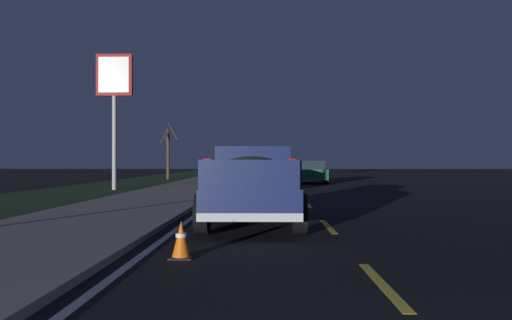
{
  "coord_description": "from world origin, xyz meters",
  "views": [
    {
      "loc": [
        -2.21,
        1.4,
        1.5
      ],
      "look_at": [
        9.44,
        1.66,
        1.53
      ],
      "focal_mm": 35.58,
      "sensor_mm": 36.0,
      "label": 1
    }
  ],
  "objects_px": {
    "sedan_green": "(312,172)",
    "gas_price_sign": "(114,88)",
    "bare_tree_far": "(168,153)",
    "sedan_silver": "(261,175)",
    "traffic_cone_near": "(181,240)",
    "pickup_truck": "(253,183)"
  },
  "relations": [
    {
      "from": "sedan_green",
      "to": "gas_price_sign",
      "type": "bearing_deg",
      "value": 126.34
    },
    {
      "from": "gas_price_sign",
      "to": "bare_tree_far",
      "type": "xyz_separation_m",
      "value": [
        15.64,
        0.22,
        -3.16
      ]
    },
    {
      "from": "sedan_silver",
      "to": "traffic_cone_near",
      "type": "bearing_deg",
      "value": 176.88
    },
    {
      "from": "gas_price_sign",
      "to": "traffic_cone_near",
      "type": "relative_size",
      "value": 12.34
    },
    {
      "from": "pickup_truck",
      "to": "sedan_silver",
      "type": "distance_m",
      "value": 14.14
    },
    {
      "from": "sedan_silver",
      "to": "pickup_truck",
      "type": "bearing_deg",
      "value": 179.88
    },
    {
      "from": "sedan_silver",
      "to": "bare_tree_far",
      "type": "relative_size",
      "value": 0.93
    },
    {
      "from": "pickup_truck",
      "to": "gas_price_sign",
      "type": "xyz_separation_m",
      "value": [
        14.31,
        7.71,
        4.41
      ]
    },
    {
      "from": "pickup_truck",
      "to": "sedan_green",
      "type": "xyz_separation_m",
      "value": [
        22.53,
        -3.46,
        -0.2
      ]
    },
    {
      "from": "gas_price_sign",
      "to": "sedan_silver",
      "type": "bearing_deg",
      "value": -91.32
    },
    {
      "from": "sedan_green",
      "to": "traffic_cone_near",
      "type": "relative_size",
      "value": 7.65
    },
    {
      "from": "pickup_truck",
      "to": "traffic_cone_near",
      "type": "distance_m",
      "value": 4.59
    },
    {
      "from": "gas_price_sign",
      "to": "traffic_cone_near",
      "type": "bearing_deg",
      "value": -160.24
    },
    {
      "from": "sedan_silver",
      "to": "traffic_cone_near",
      "type": "height_order",
      "value": "sedan_silver"
    },
    {
      "from": "pickup_truck",
      "to": "bare_tree_far",
      "type": "distance_m",
      "value": 31.0
    },
    {
      "from": "bare_tree_far",
      "to": "sedan_silver",
      "type": "bearing_deg",
      "value": -153.28
    },
    {
      "from": "pickup_truck",
      "to": "bare_tree_far",
      "type": "relative_size",
      "value": 1.15
    },
    {
      "from": "sedan_silver",
      "to": "traffic_cone_near",
      "type": "xyz_separation_m",
      "value": [
        -18.56,
        1.01,
        -0.5
      ]
    },
    {
      "from": "bare_tree_far",
      "to": "traffic_cone_near",
      "type": "distance_m",
      "value": 35.12
    },
    {
      "from": "gas_price_sign",
      "to": "bare_tree_far",
      "type": "distance_m",
      "value": 15.95
    },
    {
      "from": "pickup_truck",
      "to": "sedan_silver",
      "type": "bearing_deg",
      "value": -0.12
    },
    {
      "from": "pickup_truck",
      "to": "sedan_green",
      "type": "distance_m",
      "value": 22.8
    }
  ]
}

